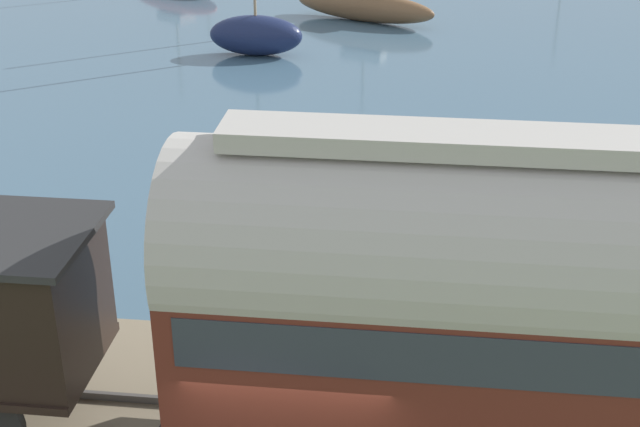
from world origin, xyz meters
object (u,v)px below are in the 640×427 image
(sailboat_navy, at_px, (256,34))
(rowboat_off_pier, at_px, (549,219))
(sailboat_brown, at_px, (364,4))
(passenger_coach, at_px, (491,295))

(sailboat_navy, xyz_separation_m, rowboat_off_pier, (-13.05, -8.87, -0.51))
(sailboat_brown, bearing_deg, sailboat_navy, 171.03)
(sailboat_brown, distance_m, rowboat_off_pier, 19.36)
(passenger_coach, distance_m, sailboat_brown, 27.34)
(passenger_coach, bearing_deg, rowboat_off_pier, -13.18)
(passenger_coach, bearing_deg, sailboat_brown, 7.18)
(sailboat_brown, relative_size, sailboat_navy, 1.17)
(rowboat_off_pier, bearing_deg, passenger_coach, -157.96)
(sailboat_brown, xyz_separation_m, rowboat_off_pier, (-18.60, -5.37, -0.44))
(sailboat_brown, bearing_deg, passenger_coach, -149.52)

